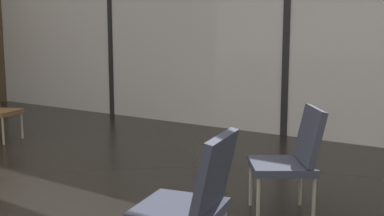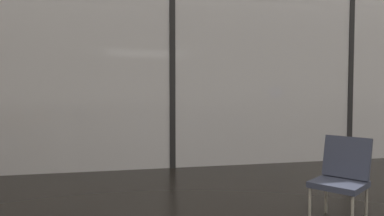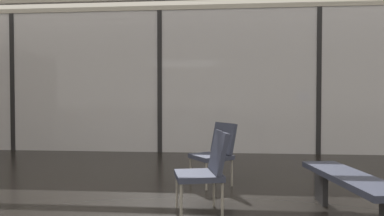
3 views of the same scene
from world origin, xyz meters
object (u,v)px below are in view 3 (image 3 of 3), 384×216
lounge_chair_1 (207,167)px  parked_airplane (180,70)px  waiting_bench (350,186)px  lounge_chair_6 (216,150)px

lounge_chair_1 → parked_airplane: bearing=175.5°
parked_airplane → lounge_chair_1: bearing=-81.4°
lounge_chair_1 → waiting_bench: lounge_chair_1 is taller
parked_airplane → lounge_chair_1: 9.80m
parked_airplane → waiting_bench: size_ratio=8.12×
parked_airplane → waiting_bench: parked_airplane is taller
parked_airplane → waiting_bench: bearing=-73.5°
parked_airplane → lounge_chair_6: 8.59m
lounge_chair_1 → lounge_chair_6: (0.07, 1.27, 0.00)m
lounge_chair_6 → waiting_bench: size_ratio=0.52×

